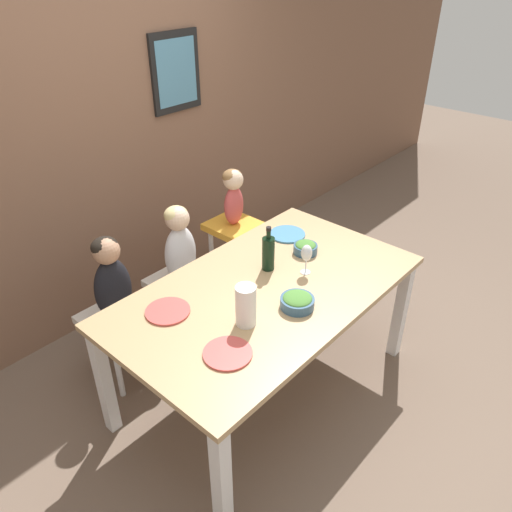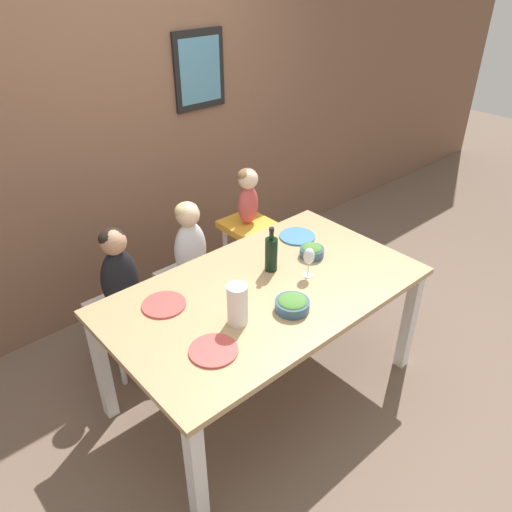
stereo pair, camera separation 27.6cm
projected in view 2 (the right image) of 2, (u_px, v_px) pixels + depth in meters
name	position (u px, v px, depth m)	size (l,w,h in m)	color
ground_plane	(264.00, 387.00, 3.22)	(14.00, 14.00, 0.00)	#705B4C
wall_back	(124.00, 129.00, 3.42)	(10.00, 0.09, 2.70)	brown
dining_table	(265.00, 301.00, 2.85)	(1.79, 1.04, 0.78)	tan
chair_far_left	(126.00, 315.00, 3.22)	(0.39, 0.43, 0.46)	silver
chair_far_center	(193.00, 284.00, 3.51)	(0.39, 0.43, 0.46)	silver
chair_right_highchair	(249.00, 240.00, 3.72)	(0.33, 0.37, 0.70)	silver
person_child_left	(118.00, 268.00, 3.02)	(0.24, 0.17, 0.56)	black
person_child_center	(189.00, 239.00, 3.32)	(0.24, 0.17, 0.56)	silver
person_baby_right	(248.00, 192.00, 3.51)	(0.17, 0.15, 0.42)	#C64C4C
wine_bottle	(271.00, 253.00, 2.91)	(0.07, 0.07, 0.28)	black
paper_towel_roll	(237.00, 305.00, 2.50)	(0.11, 0.11, 0.23)	white
wine_glass_near	(309.00, 257.00, 2.85)	(0.06, 0.06, 0.19)	white
salad_bowl_large	(292.00, 304.00, 2.62)	(0.18, 0.18, 0.08)	#335675
salad_bowl_small	(312.00, 251.00, 3.08)	(0.15, 0.15, 0.08)	#335675
dinner_plate_front_left	(213.00, 350.00, 2.37)	(0.24, 0.24, 0.01)	#D14C47
dinner_plate_back_left	(164.00, 305.00, 2.67)	(0.24, 0.24, 0.01)	#D14C47
dinner_plate_back_right	(297.00, 236.00, 3.30)	(0.24, 0.24, 0.01)	teal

